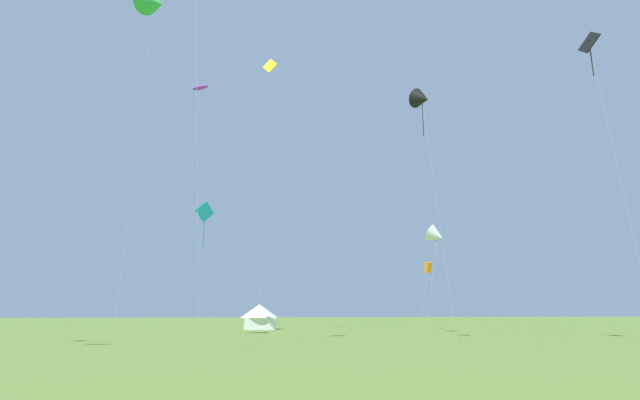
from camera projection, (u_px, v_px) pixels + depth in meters
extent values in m
cone|color=white|center=(436.00, 236.00, 52.72)|extent=(3.03, 2.97, 2.46)
cylinder|color=#A4A4A4|center=(437.00, 248.00, 52.41)|extent=(0.06, 0.06, 1.77)
cylinder|color=#B2B2B7|center=(432.00, 283.00, 51.13)|extent=(1.89, 0.59, 10.30)
cylinder|color=#B2B2B7|center=(196.00, 49.00, 29.40)|extent=(2.32, 0.66, 35.51)
cube|color=yellow|center=(270.00, 66.00, 63.51)|extent=(1.92, 1.22, 2.20)
cylinder|color=#A79518|center=(270.00, 77.00, 63.16)|extent=(0.07, 0.07, 2.01)
cylinder|color=#B2B2B7|center=(264.00, 188.00, 58.59)|extent=(0.74, 2.24, 33.72)
cube|color=orange|center=(428.00, 267.00, 63.66)|extent=(0.90, 1.14, 1.51)
cylinder|color=#B2B2B7|center=(424.00, 298.00, 61.74)|extent=(2.17, 1.79, 7.90)
cube|color=#1EB7CC|center=(205.00, 212.00, 56.03)|extent=(2.11, 1.51, 2.50)
cylinder|color=teal|center=(204.00, 233.00, 55.47)|extent=(0.08, 0.08, 3.65)
cylinder|color=#B2B2B7|center=(195.00, 270.00, 53.49)|extent=(1.24, 1.93, 13.51)
cube|color=black|center=(589.00, 42.00, 38.36)|extent=(0.85, 2.27, 2.16)
cylinder|color=black|center=(592.00, 62.00, 37.96)|extent=(0.07, 0.07, 2.33)
cylinder|color=#B2B2B7|center=(621.00, 182.00, 35.66)|extent=(1.68, 0.53, 23.03)
ellipsoid|color=purple|center=(200.00, 88.00, 52.21)|extent=(2.06, 1.70, 0.58)
cylinder|color=#B2B2B7|center=(188.00, 203.00, 48.70)|extent=(0.85, 1.13, 25.82)
cone|color=black|center=(422.00, 99.00, 39.84)|extent=(2.34, 2.46, 2.04)
cylinder|color=black|center=(423.00, 120.00, 39.42)|extent=(0.05, 0.05, 2.87)
cylinder|color=#B2B2B7|center=(438.00, 213.00, 37.52)|extent=(1.52, 0.58, 19.31)
cone|color=green|center=(154.00, 2.00, 41.88)|extent=(4.17, 4.06, 3.39)
cylinder|color=#B2B2B7|center=(136.00, 154.00, 37.76)|extent=(0.42, 1.89, 28.36)
cube|color=white|center=(259.00, 323.00, 62.20)|extent=(3.88, 3.88, 1.45)
cone|color=white|center=(259.00, 311.00, 62.56)|extent=(4.84, 4.84, 1.70)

